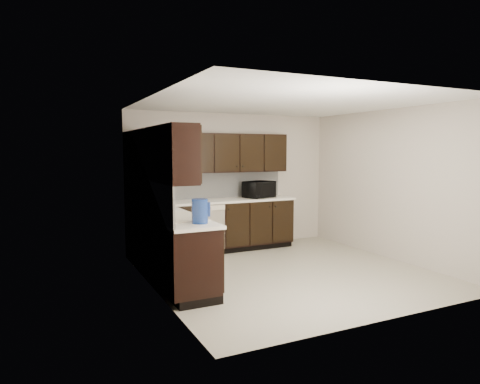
% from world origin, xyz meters
% --- Properties ---
extents(floor, '(4.00, 4.00, 0.00)m').
position_xyz_m(floor, '(0.00, 0.00, 0.00)').
color(floor, '#ABA48D').
rests_on(floor, ground).
extents(ceiling, '(4.00, 4.00, 0.00)m').
position_xyz_m(ceiling, '(0.00, 0.00, 2.50)').
color(ceiling, white).
rests_on(ceiling, wall_back).
extents(wall_back, '(4.00, 0.02, 2.50)m').
position_xyz_m(wall_back, '(0.00, 2.00, 1.25)').
color(wall_back, '#B9AD9E').
rests_on(wall_back, floor).
extents(wall_left, '(0.02, 4.00, 2.50)m').
position_xyz_m(wall_left, '(-2.00, 0.00, 1.25)').
color(wall_left, '#B9AD9E').
rests_on(wall_left, floor).
extents(wall_right, '(0.02, 4.00, 2.50)m').
position_xyz_m(wall_right, '(2.00, 0.00, 1.25)').
color(wall_right, '#B9AD9E').
rests_on(wall_right, floor).
extents(wall_front, '(4.00, 0.02, 2.50)m').
position_xyz_m(wall_front, '(0.00, -2.00, 1.25)').
color(wall_front, '#B9AD9E').
rests_on(wall_front, floor).
extents(lower_cabinets, '(3.00, 2.80, 0.90)m').
position_xyz_m(lower_cabinets, '(-1.01, 1.11, 0.41)').
color(lower_cabinets, black).
rests_on(lower_cabinets, floor).
extents(countertop, '(3.03, 2.83, 0.04)m').
position_xyz_m(countertop, '(-1.01, 1.11, 0.92)').
color(countertop, white).
rests_on(countertop, lower_cabinets).
extents(backsplash, '(3.00, 2.80, 0.48)m').
position_xyz_m(backsplash, '(-1.22, 1.32, 1.18)').
color(backsplash, '#B3B3AF').
rests_on(backsplash, countertop).
extents(upper_cabinets, '(3.00, 2.80, 0.70)m').
position_xyz_m(upper_cabinets, '(-1.10, 1.20, 1.77)').
color(upper_cabinets, black).
rests_on(upper_cabinets, wall_back).
extents(dishwasher, '(0.58, 0.04, 0.78)m').
position_xyz_m(dishwasher, '(-0.70, 1.41, 0.55)').
color(dishwasher, beige).
rests_on(dishwasher, lower_cabinets).
extents(sink, '(0.54, 0.82, 0.42)m').
position_xyz_m(sink, '(-1.68, -0.01, 0.88)').
color(sink, beige).
rests_on(sink, countertop).
extents(microwave, '(0.64, 0.53, 0.31)m').
position_xyz_m(microwave, '(0.41, 1.68, 1.09)').
color(microwave, black).
rests_on(microwave, countertop).
extents(soap_bottle_a, '(0.10, 0.10, 0.18)m').
position_xyz_m(soap_bottle_a, '(-1.48, -0.28, 1.03)').
color(soap_bottle_a, gray).
rests_on(soap_bottle_a, countertop).
extents(soap_bottle_b, '(0.10, 0.10, 0.22)m').
position_xyz_m(soap_bottle_b, '(-1.79, 0.69, 1.05)').
color(soap_bottle_b, gray).
rests_on(soap_bottle_b, countertop).
extents(toaster_oven, '(0.42, 0.37, 0.22)m').
position_xyz_m(toaster_oven, '(-1.75, 1.67, 1.05)').
color(toaster_oven, '#B4B4B7').
rests_on(toaster_oven, countertop).
extents(storage_bin, '(0.53, 0.46, 0.18)m').
position_xyz_m(storage_bin, '(-1.67, 1.19, 1.03)').
color(storage_bin, silver).
rests_on(storage_bin, countertop).
extents(blue_pitcher, '(0.22, 0.22, 0.29)m').
position_xyz_m(blue_pitcher, '(-1.58, -0.51, 1.09)').
color(blue_pitcher, navy).
rests_on(blue_pitcher, countertop).
extents(teal_tumbler, '(0.11, 0.11, 0.22)m').
position_xyz_m(teal_tumbler, '(-1.53, 1.35, 1.05)').
color(teal_tumbler, '#0B7F75').
rests_on(teal_tumbler, countertop).
extents(paper_towel_roll, '(0.19, 0.19, 0.33)m').
position_xyz_m(paper_towel_roll, '(-1.61, 0.69, 1.11)').
color(paper_towel_roll, white).
rests_on(paper_towel_roll, countertop).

